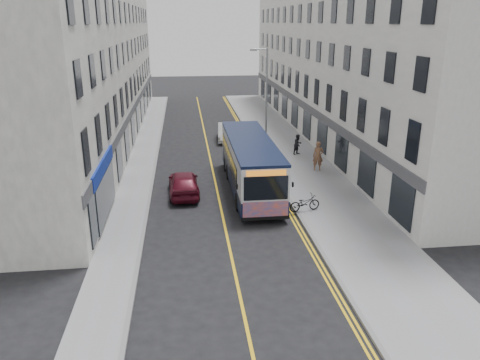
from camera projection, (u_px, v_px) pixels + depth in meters
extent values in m
plane|color=black|center=(228.00, 239.00, 22.13)|extent=(140.00, 140.00, 0.00)
cube|color=gray|center=(297.00, 162.00, 34.10)|extent=(4.50, 64.00, 0.12)
cube|color=gray|center=(141.00, 167.00, 32.82)|extent=(2.00, 64.00, 0.12)
cube|color=slate|center=(267.00, 163.00, 33.85)|extent=(0.18, 64.00, 0.13)
cube|color=slate|center=(155.00, 167.00, 32.94)|extent=(0.18, 64.00, 0.13)
cube|color=yellow|center=(212.00, 165.00, 33.41)|extent=(0.12, 64.00, 0.01)
cube|color=yellow|center=(261.00, 164.00, 33.81)|extent=(0.10, 64.00, 0.01)
cube|color=yellow|center=(263.00, 164.00, 33.84)|extent=(0.10, 64.00, 0.01)
cube|color=white|center=(334.00, 61.00, 41.08)|extent=(6.00, 46.00, 13.00)
cube|color=white|center=(95.00, 63.00, 38.75)|extent=(6.00, 46.00, 13.00)
cylinder|color=gray|center=(266.00, 104.00, 34.49)|extent=(0.14, 0.14, 8.00)
cylinder|color=gray|center=(260.00, 49.00, 33.17)|extent=(1.00, 0.08, 0.08)
cube|color=gray|center=(253.00, 50.00, 33.13)|extent=(0.50, 0.18, 0.12)
cube|color=black|center=(250.00, 177.00, 28.41)|extent=(2.45, 10.78, 0.88)
cube|color=silver|center=(250.00, 156.00, 27.98)|extent=(2.45, 10.78, 1.76)
cube|color=black|center=(251.00, 141.00, 27.67)|extent=(2.47, 10.78, 0.16)
cube|color=black|center=(229.00, 158.00, 28.46)|extent=(0.04, 8.43, 1.13)
cube|color=black|center=(269.00, 156.00, 28.74)|extent=(0.04, 8.43, 1.13)
cube|color=black|center=(266.00, 188.00, 22.93)|extent=(2.21, 0.04, 1.23)
cube|color=#FB5215|center=(266.00, 210.00, 23.31)|extent=(2.30, 0.04, 0.93)
cube|color=orange|center=(266.00, 173.00, 22.67)|extent=(1.96, 0.04, 0.27)
cylinder|color=black|center=(238.00, 202.00, 25.34)|extent=(0.27, 0.98, 0.98)
cylinder|color=black|center=(279.00, 200.00, 25.59)|extent=(0.27, 0.98, 0.98)
cylinder|color=black|center=(229.00, 172.00, 30.40)|extent=(0.27, 0.98, 0.98)
cylinder|color=black|center=(262.00, 171.00, 30.66)|extent=(0.27, 0.98, 0.98)
cylinder|color=black|center=(226.00, 164.00, 32.06)|extent=(0.27, 0.98, 0.98)
cylinder|color=black|center=(258.00, 163.00, 32.31)|extent=(0.27, 0.98, 0.98)
imported|color=black|center=(305.00, 203.00, 24.97)|extent=(1.82, 0.96, 0.91)
imported|color=brown|center=(318.00, 156.00, 31.69)|extent=(0.80, 0.61, 1.98)
imported|color=black|center=(298.00, 144.00, 35.57)|extent=(0.95, 0.91, 1.55)
imported|color=silver|center=(227.00, 132.00, 40.36)|extent=(1.83, 4.41, 1.42)
imported|color=#530D1C|center=(184.00, 183.00, 27.59)|extent=(1.87, 4.35, 1.46)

